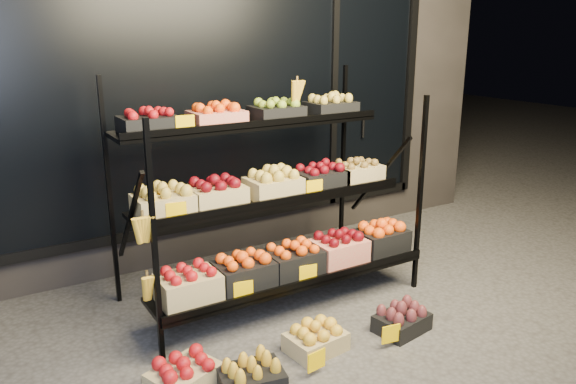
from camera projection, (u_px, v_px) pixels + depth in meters
ground at (319, 332)px, 3.76m from camera, size 24.00×24.00×0.00m
building at (170, 51)px, 5.40m from camera, size 6.00×2.08×3.50m
display_rack at (273, 198)px, 4.03m from camera, size 2.18×1.02×1.70m
tag_floor_a at (316, 366)px, 3.27m from camera, size 0.13×0.01×0.12m
tag_floor_b at (391, 340)px, 3.55m from camera, size 0.13×0.01×0.12m
floor_crate_left at (184, 374)px, 3.15m from camera, size 0.44×0.38×0.19m
floor_crate_midleft at (251, 376)px, 3.14m from camera, size 0.40×0.33×0.19m
floor_crate_midright at (316, 338)px, 3.52m from camera, size 0.38×0.30×0.19m
floor_crate_right at (402, 319)px, 3.75m from camera, size 0.38×0.31×0.18m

